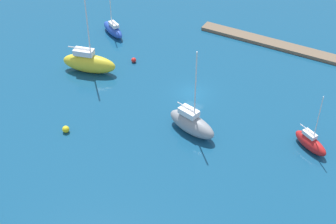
{
  "coord_description": "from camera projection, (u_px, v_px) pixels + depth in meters",
  "views": [
    {
      "loc": [
        -23.47,
        49.12,
        39.74
      ],
      "look_at": [
        0.0,
        6.85,
        1.5
      ],
      "focal_mm": 53.16,
      "sensor_mm": 36.0,
      "label": 1
    }
  ],
  "objects": [
    {
      "name": "mooring_buoy_red",
      "position": [
        134.0,
        60.0,
        73.16
      ],
      "size": [
        0.73,
        0.73,
        0.73
      ],
      "primitive_type": "sphere",
      "color": "red",
      "rests_on": "water"
    },
    {
      "name": "sailboat_yellow_by_breakwater",
      "position": [
        89.0,
        62.0,
        70.46
      ],
      "size": [
        8.16,
        4.24,
        14.32
      ],
      "rotation": [
        0.0,
        0.0,
        3.4
      ],
      "color": "yellow",
      "rests_on": "water"
    },
    {
      "name": "sailboat_gray_near_pier",
      "position": [
        192.0,
        123.0,
        60.16
      ],
      "size": [
        7.07,
        3.84,
        11.58
      ],
      "rotation": [
        0.0,
        0.0,
        2.9
      ],
      "color": "gray",
      "rests_on": "water"
    },
    {
      "name": "sailboat_blue_west_end",
      "position": [
        113.0,
        29.0,
        79.25
      ],
      "size": [
        5.62,
        4.03,
        9.07
      ],
      "rotation": [
        0.0,
        0.0,
        5.78
      ],
      "color": "#2347B2",
      "rests_on": "water"
    },
    {
      "name": "water",
      "position": [
        193.0,
        93.0,
        67.27
      ],
      "size": [
        160.0,
        160.0,
        0.0
      ],
      "primitive_type": "plane",
      "color": "navy",
      "rests_on": "ground"
    },
    {
      "name": "sailboat_red_far_north",
      "position": [
        311.0,
        142.0,
        58.05
      ],
      "size": [
        4.88,
        3.57,
        7.76
      ],
      "rotation": [
        0.0,
        0.0,
        2.63
      ],
      "color": "red",
      "rests_on": "water"
    },
    {
      "name": "pier_dock",
      "position": [
        283.0,
        46.0,
        76.46
      ],
      "size": [
        26.86,
        2.28,
        0.52
      ],
      "primitive_type": "cube",
      "color": "brown",
      "rests_on": "ground"
    },
    {
      "name": "mooring_buoy_yellow",
      "position": [
        66.0,
        129.0,
        60.69
      ],
      "size": [
        0.88,
        0.88,
        0.88
      ],
      "primitive_type": "sphere",
      "color": "yellow",
      "rests_on": "water"
    }
  ]
}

